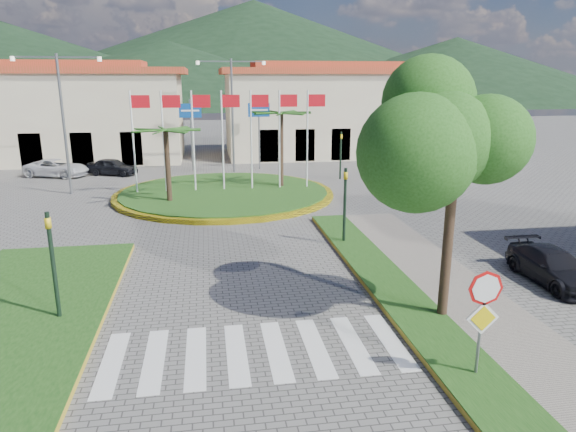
{
  "coord_description": "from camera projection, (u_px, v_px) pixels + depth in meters",
  "views": [
    {
      "loc": [
        -0.93,
        -7.53,
        6.62
      ],
      "look_at": [
        1.54,
        8.0,
        2.41
      ],
      "focal_mm": 32.0,
      "sensor_mm": 36.0,
      "label": 1
    }
  ],
  "objects": [
    {
      "name": "building_right",
      "position": [
        329.0,
        110.0,
        45.79
      ],
      "size": [
        19.08,
        9.54,
        8.05
      ],
      "color": "beige",
      "rests_on": "ground"
    },
    {
      "name": "traffic_light_left",
      "position": [
        52.0,
        257.0,
        13.94
      ],
      "size": [
        0.15,
        0.18,
        3.2
      ],
      "color": "black",
      "rests_on": "ground"
    },
    {
      "name": "hill_far_east",
      "position": [
        455.0,
        70.0,
        146.11
      ],
      "size": [
        120.0,
        120.0,
        18.0
      ],
      "primitive_type": "cone",
      "color": "black",
      "rests_on": "ground"
    },
    {
      "name": "direction_sign_west",
      "position": [
        191.0,
        123.0,
        37.36
      ],
      "size": [
        1.6,
        0.14,
        5.2
      ],
      "color": "slate",
      "rests_on": "ground"
    },
    {
      "name": "verge_right",
      "position": [
        471.0,
        376.0,
        11.65
      ],
      "size": [
        1.6,
        28.0,
        0.18
      ],
      "primitive_type": "cube",
      "color": "#194313",
      "rests_on": "ground"
    },
    {
      "name": "car_dark_b",
      "position": [
        339.0,
        148.0,
        45.45
      ],
      "size": [
        4.21,
        2.54,
        1.31
      ],
      "primitive_type": "imported",
      "rotation": [
        0.0,
        0.0,
        1.88
      ],
      "color": "black",
      "rests_on": "ground"
    },
    {
      "name": "traffic_light_right",
      "position": [
        345.0,
        199.0,
        20.66
      ],
      "size": [
        0.15,
        0.18,
        3.2
      ],
      "color": "black",
      "rests_on": "ground"
    },
    {
      "name": "car_side_right",
      "position": [
        553.0,
        266.0,
        17.14
      ],
      "size": [
        1.57,
        3.85,
        1.11
      ],
      "primitive_type": "imported",
      "rotation": [
        0.0,
        0.0,
        0.0
      ],
      "color": "black",
      "rests_on": "ground"
    },
    {
      "name": "traffic_light_far",
      "position": [
        341.0,
        151.0,
        34.55
      ],
      "size": [
        0.18,
        0.15,
        3.2
      ],
      "color": "black",
      "rests_on": "ground"
    },
    {
      "name": "hill_near_back",
      "position": [
        167.0,
        73.0,
        129.47
      ],
      "size": [
        110.0,
        110.0,
        16.0
      ],
      "primitive_type": "cone",
      "color": "black",
      "rests_on": "ground"
    },
    {
      "name": "stop_sign",
      "position": [
        483.0,
        308.0,
        11.19
      ],
      "size": [
        0.8,
        0.11,
        2.65
      ],
      "color": "slate",
      "rests_on": "ground"
    },
    {
      "name": "sidewalk_right",
      "position": [
        519.0,
        372.0,
        11.83
      ],
      "size": [
        4.0,
        28.0,
        0.15
      ],
      "primitive_type": "cube",
      "color": "gray",
      "rests_on": "ground"
    },
    {
      "name": "crosswalk",
      "position": [
        252.0,
        352.0,
        12.85
      ],
      "size": [
        8.0,
        3.0,
        0.01
      ],
      "primitive_type": "cube",
      "color": "silver",
      "rests_on": "ground"
    },
    {
      "name": "median_left",
      "position": [
        4.0,
        331.0,
        13.75
      ],
      "size": [
        5.0,
        14.0,
        0.18
      ],
      "primitive_type": "cube",
      "color": "#194313",
      "rests_on": "ground"
    },
    {
      "name": "roundabout_island",
      "position": [
        225.0,
        193.0,
        29.98
      ],
      "size": [
        12.7,
        12.7,
        6.0
      ],
      "color": "yellow",
      "rests_on": "ground"
    },
    {
      "name": "white_van",
      "position": [
        57.0,
        168.0,
        35.78
      ],
      "size": [
        4.81,
        3.42,
        1.22
      ],
      "primitive_type": "imported",
      "rotation": [
        0.0,
        0.0,
        1.21
      ],
      "color": "silver",
      "rests_on": "ground"
    },
    {
      "name": "hill_far_mid",
      "position": [
        254.0,
        51.0,
        160.07
      ],
      "size": [
        180.0,
        180.0,
        30.0
      ],
      "primitive_type": "cone",
      "color": "black",
      "rests_on": "ground"
    },
    {
      "name": "car_dark_a",
      "position": [
        112.0,
        167.0,
        36.35
      ],
      "size": [
        3.8,
        2.64,
        1.2
      ],
      "primitive_type": "imported",
      "rotation": [
        0.0,
        0.0,
        1.19
      ],
      "color": "black",
      "rests_on": "ground"
    },
    {
      "name": "direction_sign_east",
      "position": [
        259.0,
        122.0,
        38.12
      ],
      "size": [
        1.6,
        0.14,
        5.2
      ],
      "color": "slate",
      "rests_on": "ground"
    },
    {
      "name": "deciduous_tree",
      "position": [
        457.0,
        136.0,
        13.3
      ],
      "size": [
        3.6,
        3.6,
        6.8
      ],
      "color": "black",
      "rests_on": "ground"
    },
    {
      "name": "building_left",
      "position": [
        44.0,
        113.0,
        42.15
      ],
      "size": [
        23.32,
        9.54,
        8.05
      ],
      "color": "beige",
      "rests_on": "ground"
    },
    {
      "name": "street_lamp_centre",
      "position": [
        232.0,
        110.0,
        36.64
      ],
      "size": [
        4.8,
        0.16,
        8.0
      ],
      "color": "slate",
      "rests_on": "ground"
    },
    {
      "name": "street_lamp_west",
      "position": [
        63.0,
        117.0,
        29.4
      ],
      "size": [
        4.8,
        0.16,
        8.0
      ],
      "color": "slate",
      "rests_on": "ground"
    }
  ]
}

